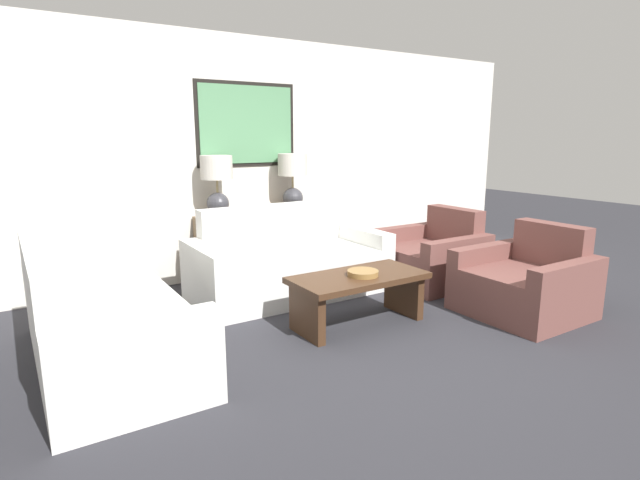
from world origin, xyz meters
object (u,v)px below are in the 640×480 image
at_px(console_table, 258,245).
at_px(armchair_near_back_wall, 431,258).
at_px(couch_by_back_wall, 288,265).
at_px(coffee_table, 358,288).
at_px(decorative_bowl, 363,273).
at_px(armchair_near_camera, 526,284).
at_px(couch_by_side, 103,324).
at_px(table_lamp_right, 293,177).
at_px(table_lamp_left, 217,180).

distance_m(console_table, armchair_near_back_wall, 1.93).
bearing_deg(couch_by_back_wall, coffee_table, -86.09).
relative_size(decorative_bowl, armchair_near_camera, 0.27).
distance_m(coffee_table, decorative_bowl, 0.15).
relative_size(couch_by_back_wall, armchair_near_back_wall, 2.01).
bearing_deg(couch_by_back_wall, couch_by_side, -159.02).
distance_m(table_lamp_right, armchair_near_back_wall, 1.81).
height_order(couch_by_side, armchair_near_camera, couch_by_side).
distance_m(couch_by_side, armchair_near_camera, 3.53).
height_order(table_lamp_left, couch_by_side, table_lamp_left).
xyz_separation_m(armchair_near_back_wall, armchair_near_camera, (0.00, -1.18, 0.00)).
xyz_separation_m(console_table, coffee_table, (0.07, -1.78, -0.05)).
height_order(table_lamp_right, coffee_table, table_lamp_right).
distance_m(table_lamp_right, couch_by_side, 2.86).
distance_m(couch_by_back_wall, coffee_table, 1.09).
xyz_separation_m(couch_by_side, armchair_near_back_wall, (3.40, 0.22, -0.02)).
relative_size(couch_by_side, decorative_bowl, 7.52).
height_order(couch_by_side, coffee_table, couch_by_side).
bearing_deg(couch_by_back_wall, decorative_bowl, -85.47).
relative_size(table_lamp_right, decorative_bowl, 2.50).
height_order(armchair_near_back_wall, armchair_near_camera, same).
distance_m(decorative_bowl, armchair_near_camera, 1.54).
bearing_deg(couch_by_side, armchair_near_back_wall, 3.72).
xyz_separation_m(coffee_table, armchair_near_camera, (1.44, -0.59, -0.05)).
bearing_deg(table_lamp_right, couch_by_back_wall, -123.31).
height_order(table_lamp_left, coffee_table, table_lamp_left).
bearing_deg(couch_by_side, console_table, 36.95).
xyz_separation_m(console_table, couch_by_side, (-1.88, -1.42, -0.07)).
height_order(couch_by_back_wall, couch_by_side, same).
distance_m(couch_by_side, coffee_table, 1.99).
relative_size(couch_by_side, armchair_near_camera, 2.01).
bearing_deg(table_lamp_right, couch_by_side, -148.81).
relative_size(couch_by_back_wall, couch_by_side, 1.00).
xyz_separation_m(table_lamp_right, coffee_table, (-0.38, -1.78, -0.80)).
bearing_deg(armchair_near_camera, armchair_near_back_wall, 90.00).
relative_size(table_lamp_left, decorative_bowl, 2.50).
height_order(console_table, table_lamp_right, table_lamp_right).
relative_size(table_lamp_left, armchair_near_back_wall, 0.67).
height_order(couch_by_back_wall, coffee_table, couch_by_back_wall).
bearing_deg(armchair_near_back_wall, console_table, 141.77).
bearing_deg(armchair_near_back_wall, couch_by_back_wall, 161.73).
bearing_deg(console_table, decorative_bowl, -87.19).
bearing_deg(table_lamp_right, table_lamp_left, 180.00).
bearing_deg(armchair_near_camera, couch_by_back_wall, 132.14).
distance_m(table_lamp_left, table_lamp_right, 0.91).
bearing_deg(coffee_table, table_lamp_left, 106.57).
bearing_deg(console_table, armchair_near_back_wall, -38.23).
bearing_deg(armchair_near_back_wall, armchair_near_camera, -90.00).
xyz_separation_m(table_lamp_right, couch_by_side, (-2.34, -1.42, -0.83)).
bearing_deg(table_lamp_right, armchair_near_camera, -65.90).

